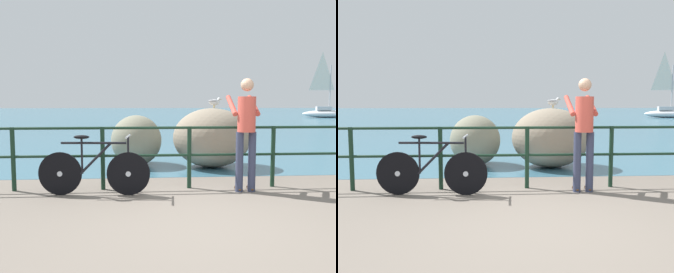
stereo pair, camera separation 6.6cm
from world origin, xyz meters
The scene contains 9 objects.
ground_plane centered at (0.00, 20.00, -0.05)m, with size 120.00×120.00×0.10m, color #6B6056.
sea_surface centered at (0.00, 47.70, 0.00)m, with size 120.00×90.00×0.01m, color #38667A.
promenade_railing centered at (0.00, 1.87, 0.64)m, with size 8.52×0.07×1.02m.
bicycle centered at (-1.50, 1.52, 0.39)m, with size 1.70×0.48×0.92m.
person_at_railing centered at (0.86, 1.59, 0.99)m, with size 0.44×0.64×1.78m.
breakwater_boulder_main centered at (0.75, 3.78, 0.64)m, with size 1.71×1.50×1.29m.
breakwater_boulder_left centered at (-0.90, 4.11, 0.56)m, with size 1.13×1.26×1.13m.
seagull centered at (0.81, 3.85, 1.43)m, with size 0.34×0.19×0.23m.
sailboat centered at (16.56, 28.60, 0.71)m, with size 4.59×2.39×6.16m.
Camera 1 is at (-0.77, -3.87, 1.40)m, focal length 38.05 mm.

